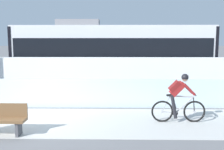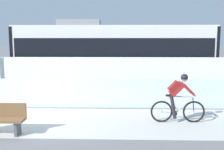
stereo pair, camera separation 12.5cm
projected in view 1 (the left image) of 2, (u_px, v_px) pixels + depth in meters
ground_plane at (34, 121)px, 9.00m from camera, size 200.00×200.00×0.00m
bike_path_deck at (34, 121)px, 9.00m from camera, size 32.00×3.20×0.01m
glass_parapet at (47, 93)px, 10.76m from camera, size 32.00×0.05×1.15m
concrete_barrier_wall at (57, 78)px, 12.49m from camera, size 32.00×0.36×1.89m
tram_rail_near at (67, 88)px, 15.08m from camera, size 32.00×0.08×0.01m
tram_rail_far at (72, 84)px, 16.50m from camera, size 32.00×0.08×0.01m
tram at (113, 54)px, 15.49m from camera, size 11.06×2.54×3.81m
cyclist_on_bike at (178, 98)px, 8.81m from camera, size 1.77×0.58×1.61m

